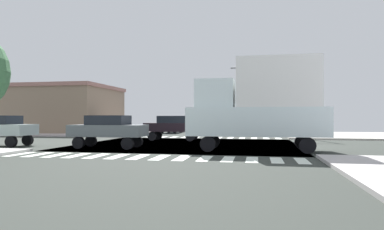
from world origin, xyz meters
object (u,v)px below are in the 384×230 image
(street_lamp, at_px, (284,87))
(sedan_queued_2, at_px, (173,126))
(traffic_signal_mast, at_px, (274,82))
(sedan_leading_3, at_px, (108,129))
(sedan_outer_5, at_px, (172,123))
(bank_building, at_px, (58,109))
(box_truck_trailing_1, at_px, (261,102))

(street_lamp, xyz_separation_m, sedan_queued_2, (-9.53, -16.30, -4.27))
(traffic_signal_mast, xyz_separation_m, sedan_leading_3, (-9.86, -11.13, -3.64))
(sedan_outer_5, bearing_deg, street_lamp, -160.45)
(bank_building, relative_size, sedan_queued_2, 3.31)
(box_truck_trailing_1, bearing_deg, traffic_signal_mast, -6.39)
(bank_building, bearing_deg, traffic_signal_mast, -14.26)
(street_lamp, relative_size, box_truck_trailing_1, 1.27)
(sedan_queued_2, relative_size, sedan_leading_3, 1.00)
(traffic_signal_mast, distance_m, sedan_queued_2, 9.50)
(traffic_signal_mast, distance_m, sedan_leading_3, 15.30)
(street_lamp, height_order, sedan_outer_5, street_lamp)
(sedan_outer_5, bearing_deg, bank_building, 6.57)
(traffic_signal_mast, distance_m, street_lamp, 12.32)
(sedan_queued_2, bearing_deg, traffic_signal_mast, 118.03)
(traffic_signal_mast, height_order, street_lamp, street_lamp)
(sedan_queued_2, relative_size, box_truck_trailing_1, 0.60)
(sedan_leading_3, height_order, sedan_outer_5, same)
(bank_building, height_order, box_truck_trailing_1, bank_building)
(bank_building, xyz_separation_m, sedan_leading_3, (14.32, -17.27, -1.58))
(traffic_signal_mast, bearing_deg, sedan_queued_2, -151.97)
(sedan_leading_3, bearing_deg, sedan_queued_2, -16.75)
(sedan_queued_2, height_order, sedan_leading_3, same)
(traffic_signal_mast, bearing_deg, box_truck_trailing_1, -96.39)
(sedan_leading_3, bearing_deg, traffic_signal_mast, -41.54)
(box_truck_trailing_1, bearing_deg, bank_building, 53.01)
(street_lamp, bearing_deg, traffic_signal_mast, -98.31)
(traffic_signal_mast, relative_size, box_truck_trailing_1, 0.90)
(street_lamp, bearing_deg, sedan_queued_2, -120.30)
(traffic_signal_mast, relative_size, street_lamp, 0.71)
(street_lamp, bearing_deg, sedan_outer_5, -160.45)
(box_truck_trailing_1, bearing_deg, street_lamp, -7.40)
(sedan_queued_2, bearing_deg, box_truck_trailing_1, 42.89)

